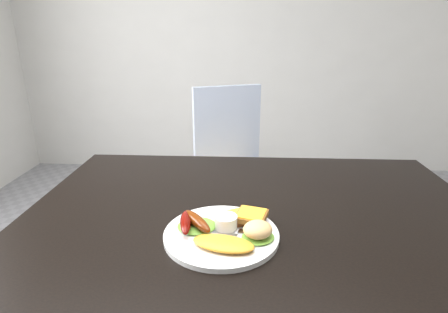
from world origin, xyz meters
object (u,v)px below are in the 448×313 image
person (291,173)px  plate (221,235)px  dining_table (255,214)px  dining_chair (226,177)px

person → plate: bearing=43.5°
dining_table → dining_chair: bearing=97.5°
dining_table → person: 0.48m
dining_chair → plate: bearing=-109.2°
dining_table → plate: bearing=-119.2°
plate → person: bearing=68.2°
person → dining_table: bearing=46.1°
plate → dining_chair: bearing=92.1°
person → dining_chair: bearing=-84.2°
dining_table → person: bearing=70.9°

